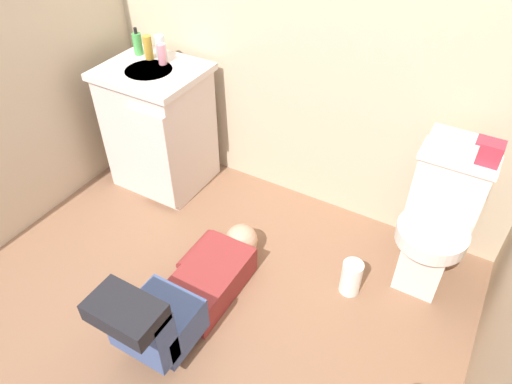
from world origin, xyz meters
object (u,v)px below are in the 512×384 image
Objects in this scene: person_plumber at (186,294)px; soap_dispenser at (138,44)px; paper_towel_roll at (351,277)px; bottle_amber at (148,48)px; bottle_clear at (160,47)px; vanity_cabinet at (160,127)px; toilet at (436,225)px; tissue_box at (454,143)px; bottle_pink at (162,54)px; faucet at (165,52)px; toiletry_bag at (488,152)px.

soap_dispenser is at bearing 135.77° from person_plumber.
paper_towel_roll is at bearing -13.85° from soap_dispenser.
bottle_clear is at bearing 40.06° from bottle_amber.
paper_towel_roll is (1.46, -0.28, -0.32)m from vanity_cabinet.
tissue_box is at bearing 116.43° from toilet.
bottle_clear is at bearing 9.93° from soap_dispenser.
bottle_amber is at bearing 171.10° from bottle_pink.
bottle_pink is (0.06, -0.06, -0.01)m from bottle_clear.
tissue_box is (1.71, 0.13, 0.38)m from vanity_cabinet.
bottle_clear is (-0.04, 0.01, 0.02)m from faucet.
vanity_cabinet reaches higher than person_plumber.
faucet reaches higher than toiletry_bag.
toilet is at bearing -1.65° from bottle_pink.
bottle_amber is 0.12m from bottle_pink.
bottle_clear reaches higher than faucet.
person_plumber is at bearing -139.21° from paper_towel_roll.
vanity_cabinet is 1.90m from toiletry_bag.
toilet is at bearing -63.57° from tissue_box.
person_plumber reaches higher than paper_towel_roll.
paper_towel_roll is (1.65, -0.41, -0.79)m from soap_dispenser.
faucet is at bearing 163.70° from paper_towel_roll.
paper_towel_roll is at bearing 40.79° from person_plumber.
tissue_box is 1.77× the size of toiletry_bag.
bottle_amber is (-1.95, -0.02, 0.09)m from toiletry_bag.
soap_dispenser reaches higher than bottle_pink.
bottle_amber reaches higher than toiletry_bag.
faucet is 1.72m from tissue_box.
toiletry_bag is 0.89× the size of bottle_clear.
vanity_cabinet is 6.61× the size of toiletry_bag.
bottle_amber reaches higher than paper_towel_roll.
toiletry_bag is (1.06, 0.97, 0.63)m from person_plumber.
tissue_box is at bearing 180.00° from toiletry_bag.
bottle_pink is (-1.69, -0.04, 0.08)m from tissue_box.
faucet is at bearing 113.99° from bottle_pink.
toiletry_bag is at bearing 42.62° from person_plumber.
toiletry_bag is 0.87× the size of bottle_amber.
toiletry_bag is 2.06m from soap_dispenser.
soap_dispenser is at bearing 146.90° from vanity_cabinet.
soap_dispenser is 1.87m from paper_towel_roll.
toilet is 0.51m from paper_towel_roll.
tissue_box is at bearing 58.12° from paper_towel_roll.
soap_dispenser reaches higher than person_plumber.
bottle_amber reaches higher than tissue_box.
bottle_pink is at bearing 129.93° from person_plumber.
person_plumber is at bearing -44.23° from soap_dispenser.
vanity_cabinet is 1.76m from tissue_box.
vanity_cabinet is at bearing -175.67° from tissue_box.
bottle_clear is (-0.04, 0.15, 0.47)m from vanity_cabinet.
bottle_amber is 1.02× the size of bottle_clear.
bottle_clear is at bearing 163.84° from paper_towel_roll.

